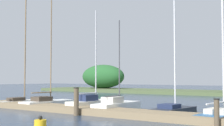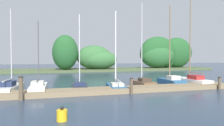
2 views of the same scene
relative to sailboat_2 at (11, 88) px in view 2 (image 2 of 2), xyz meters
The scene contains 13 objects.
dock_pier 5.53m from the sailboat_2, 20.27° to the right, with size 25.73×1.80×0.35m.
far_shore 27.50m from the sailboat_2, 55.02° to the left, with size 61.97×8.00×7.35m.
sailboat_2 is the anchor object (origin of this frame).
sailboat_3 2.00m from the sailboat_2, ahead, with size 1.16×3.95×5.50m.
sailboat_4 5.26m from the sailboat_2, ahead, with size 1.53×3.60×6.40m.
sailboat_5 8.20m from the sailboat_2, ahead, with size 1.66×3.91×6.63m.
sailboat_6 11.09m from the sailboat_2, ahead, with size 1.50×3.21×7.74m.
sailboat_7 14.00m from the sailboat_2, ahead, with size 1.40×3.35×7.75m.
sailboat_8 16.13m from the sailboat_2, ahead, with size 1.70×4.35×8.49m.
mooring_piling_1 3.33m from the sailboat_2, 67.99° to the right, with size 0.30×0.30×1.49m.
mooring_piling_2 9.13m from the sailboat_2, 18.99° to the right, with size 0.24×0.24×1.18m.
mooring_piling_3 16.78m from the sailboat_2, 10.24° to the right, with size 0.26×0.26×1.05m.
channel_buoy_0 8.53m from the sailboat_2, 64.78° to the right, with size 0.44×0.44×0.62m.
Camera 2 is at (-1.66, -4.64, 2.67)m, focal length 30.71 mm.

